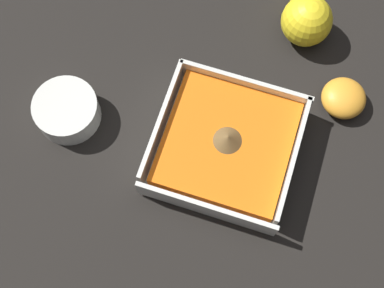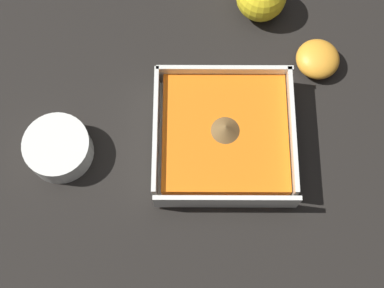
% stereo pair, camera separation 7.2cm
% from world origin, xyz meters
% --- Properties ---
extents(ground_plane, '(4.00, 4.00, 0.00)m').
position_xyz_m(ground_plane, '(0.00, 0.00, 0.00)').
color(ground_plane, black).
extents(square_dish, '(0.19, 0.19, 0.05)m').
position_xyz_m(square_dish, '(0.00, 0.00, 0.02)').
color(square_dish, silver).
rests_on(square_dish, ground_plane).
extents(spice_bowl, '(0.09, 0.09, 0.04)m').
position_xyz_m(spice_bowl, '(0.23, 0.02, 0.02)').
color(spice_bowl, silver).
rests_on(spice_bowl, ground_plane).
extents(lemon_squeezer, '(0.10, 0.18, 0.07)m').
position_xyz_m(lemon_squeezer, '(-0.05, -0.22, 0.03)').
color(lemon_squeezer, yellow).
rests_on(lemon_squeezer, ground_plane).
extents(lemon_half, '(0.06, 0.06, 0.03)m').
position_xyz_m(lemon_half, '(-0.14, -0.12, 0.02)').
color(lemon_half, orange).
rests_on(lemon_half, ground_plane).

